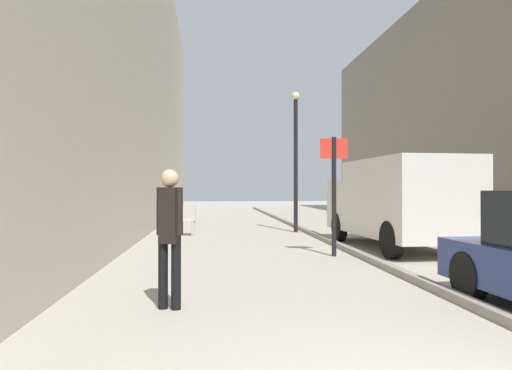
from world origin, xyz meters
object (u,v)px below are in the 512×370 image
Objects in this scene: pedestrian_main_foreground at (170,228)px; cafe_chair_near_window at (188,218)px; delivery_van at (396,201)px; street_sign_post at (334,185)px; lamp_post at (296,152)px.

pedestrian_main_foreground is 1.82× the size of cafe_chair_near_window.
pedestrian_main_foreground is at bearing -136.21° from delivery_van.
delivery_van is at bearing 155.82° from cafe_chair_near_window.
street_sign_post reaches higher than delivery_van.
cafe_chair_near_window is (-0.22, 9.03, -0.44)m from pedestrian_main_foreground.
street_sign_post is at bearing -91.90° from lamp_post.
cafe_chair_near_window is at bearing -49.51° from street_sign_post.
pedestrian_main_foreground is 5.29m from street_sign_post.
delivery_van is 5.04m from lamp_post.
street_sign_post is 5.99m from cafe_chair_near_window.
street_sign_post is (3.18, 4.19, 0.56)m from pedestrian_main_foreground.
lamp_post is at bearing -86.48° from street_sign_post.
street_sign_post is (-1.88, -1.18, 0.37)m from delivery_van.
pedestrian_main_foreground is 0.66× the size of street_sign_post.
pedestrian_main_foreground is 0.34× the size of delivery_van.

